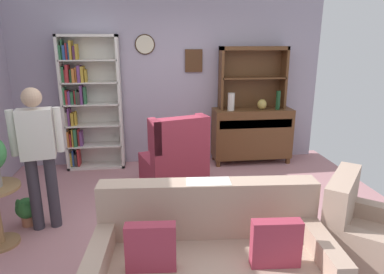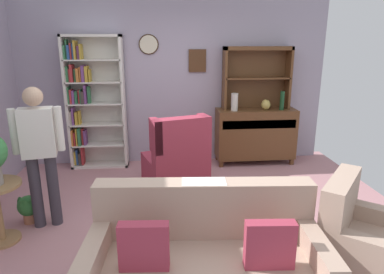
{
  "view_description": "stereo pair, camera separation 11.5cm",
  "coord_description": "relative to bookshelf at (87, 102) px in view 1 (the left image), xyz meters",
  "views": [
    {
      "loc": [
        -0.37,
        -3.49,
        2.01
      ],
      "look_at": [
        0.1,
        0.2,
        0.95
      ],
      "focal_mm": 31.76,
      "sensor_mm": 36.0,
      "label": 1
    },
    {
      "loc": [
        -0.25,
        -3.5,
        2.01
      ],
      "look_at": [
        0.1,
        0.2,
        0.95
      ],
      "focal_mm": 31.76,
      "sensor_mm": 36.0,
      "label": 2
    }
  ],
  "objects": [
    {
      "name": "wall_back",
      "position": [
        1.34,
        0.19,
        0.33
      ],
      "size": [
        5.0,
        0.09,
        2.8
      ],
      "color": "#A399AD",
      "rests_on": "ground_plane"
    },
    {
      "name": "sideboard_hutch",
      "position": [
        2.66,
        0.02,
        0.48
      ],
      "size": [
        1.1,
        0.26,
        1.0
      ],
      "color": "brown",
      "rests_on": "sideboard"
    },
    {
      "name": "vase_round",
      "position": [
        2.79,
        -0.15,
        -0.07
      ],
      "size": [
        0.15,
        0.15,
        0.17
      ],
      "primitive_type": "ellipsoid",
      "color": "tan",
      "rests_on": "sideboard"
    },
    {
      "name": "sideboard",
      "position": [
        2.66,
        -0.08,
        -0.57
      ],
      "size": [
        1.3,
        0.45,
        0.92
      ],
      "color": "brown",
      "rests_on": "ground_plane"
    },
    {
      "name": "bookshelf",
      "position": [
        0.0,
        0.0,
        0.0
      ],
      "size": [
        0.9,
        0.3,
        2.1
      ],
      "color": "silver",
      "rests_on": "ground_plane"
    },
    {
      "name": "book_stack",
      "position": [
        1.63,
        -2.51,
        -0.6
      ],
      "size": [
        0.22,
        0.16,
        0.12
      ],
      "color": "gray",
      "rests_on": "coffee_table"
    },
    {
      "name": "coffee_table",
      "position": [
        1.62,
        -2.48,
        -0.73
      ],
      "size": [
        0.8,
        0.5,
        0.42
      ],
      "color": "brown",
      "rests_on": "ground_plane"
    },
    {
      "name": "area_rug",
      "position": [
        1.54,
        -2.24,
        -1.07
      ],
      "size": [
        2.32,
        1.99,
        0.01
      ],
      "primitive_type": "cube",
      "color": "brown",
      "rests_on": "ground_plane"
    },
    {
      "name": "armchair_floral",
      "position": [
        2.82,
        -3.05,
        -0.79
      ],
      "size": [
        1.08,
        1.08,
        0.88
      ],
      "color": "tan",
      "rests_on": "ground_plane"
    },
    {
      "name": "potted_plant_small",
      "position": [
        -0.43,
        -1.81,
        -0.89
      ],
      "size": [
        0.24,
        0.24,
        0.32
      ],
      "color": "#AD6B4C",
      "rests_on": "ground_plane"
    },
    {
      "name": "vase_tall",
      "position": [
        2.27,
        -0.16,
        -0.02
      ],
      "size": [
        0.11,
        0.11,
        0.28
      ],
      "primitive_type": "cylinder",
      "color": "beige",
      "rests_on": "sideboard"
    },
    {
      "name": "bottle_wine",
      "position": [
        3.05,
        -0.17,
        -0.01
      ],
      "size": [
        0.07,
        0.07,
        0.31
      ],
      "primitive_type": "cylinder",
      "color": "#194223",
      "rests_on": "sideboard"
    },
    {
      "name": "ground_plane",
      "position": [
        1.34,
        -1.94,
        -1.09
      ],
      "size": [
        5.4,
        4.6,
        0.02
      ],
      "primitive_type": "cube",
      "color": "#B27A7F"
    },
    {
      "name": "person_reading",
      "position": [
        -0.21,
        -1.87,
        -0.17
      ],
      "size": [
        0.53,
        0.26,
        1.56
      ],
      "color": "#38333D",
      "rests_on": "ground_plane"
    },
    {
      "name": "wingback_chair",
      "position": [
        1.29,
        -0.98,
        -0.69
      ],
      "size": [
        0.98,
        0.99,
        1.05
      ],
      "color": "#A33347",
      "rests_on": "ground_plane"
    },
    {
      "name": "couch_floral",
      "position": [
        1.41,
        -3.17,
        -0.77
      ],
      "size": [
        1.86,
        0.98,
        0.9
      ],
      "color": "tan",
      "rests_on": "ground_plane"
    }
  ]
}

